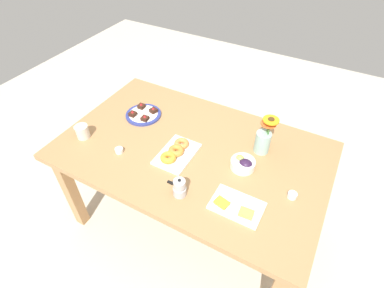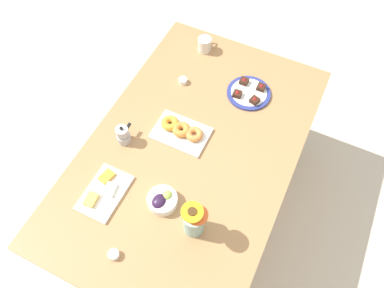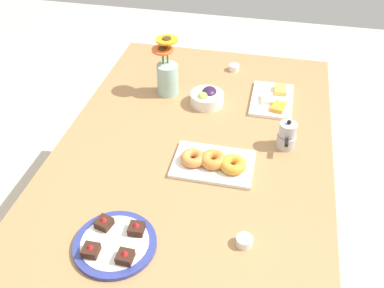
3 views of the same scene
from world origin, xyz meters
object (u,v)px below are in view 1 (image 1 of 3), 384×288
grape_bowl (243,164)px  dessert_plate (143,114)px  cheese_platter (236,206)px  jam_cup_honey (119,150)px  jam_cup_berry (292,195)px  flower_vase (263,140)px  croissant_platter (176,152)px  coffee_mug (82,131)px  moka_pot (179,188)px  dining_table (192,159)px

grape_bowl → dessert_plate: grape_bowl is taller
cheese_platter → jam_cup_honey: 0.76m
jam_cup_berry → flower_vase: 0.37m
grape_bowl → croissant_platter: grape_bowl is taller
cheese_platter → jam_cup_honey: size_ratio=5.42×
coffee_mug → flower_vase: bearing=-157.7°
grape_bowl → jam_cup_honey: size_ratio=2.89×
jam_cup_honey → moka_pot: moka_pot is taller
dessert_plate → flower_vase: flower_vase is taller
flower_vase → moka_pot: size_ratio=2.09×
grape_bowl → croissant_platter: 0.39m
grape_bowl → jam_cup_honey: (0.69, 0.24, -0.01)m
coffee_mug → dining_table: bearing=-160.4°
grape_bowl → jam_cup_berry: 0.31m
coffee_mug → flower_vase: (-1.02, -0.42, 0.04)m
dining_table → moka_pot: bearing=108.1°
croissant_platter → jam_cup_honey: size_ratio=5.83×
grape_bowl → jam_cup_honey: 0.73m
coffee_mug → jam_cup_honey: bearing=179.7°
coffee_mug → croissant_platter: (-0.59, -0.14, -0.02)m
cheese_platter → moka_pot: moka_pot is taller
jam_cup_berry → dessert_plate: bearing=-10.3°
dining_table → croissant_platter: size_ratio=5.71×
dining_table → jam_cup_berry: 0.64m
grape_bowl → moka_pot: bearing=57.1°
dessert_plate → moka_pot: 0.72m
dining_table → coffee_mug: 0.70m
croissant_platter → flower_vase: flower_vase is taller
dessert_plate → moka_pot: size_ratio=2.02×
coffee_mug → cheese_platter: bearing=178.4°
cheese_platter → jam_cup_berry: size_ratio=5.42×
croissant_platter → dessert_plate: 0.45m
cheese_platter → moka_pot: size_ratio=2.18×
dining_table → dessert_plate: bearing=-16.0°
cheese_platter → jam_cup_berry: bearing=-139.2°
croissant_platter → grape_bowl: bearing=-166.0°
cheese_platter → croissant_platter: croissant_platter is taller
grape_bowl → cheese_platter: (-0.07, 0.27, -0.02)m
cheese_platter → jam_cup_honey: (0.76, -0.03, 0.00)m
flower_vase → moka_pot: bearing=63.0°
cheese_platter → grape_bowl: bearing=-74.7°
jam_cup_berry → flower_vase: flower_vase is taller
dining_table → flower_vase: flower_vase is taller
dining_table → cheese_platter: (-0.40, 0.26, 0.10)m
flower_vase → croissant_platter: bearing=32.8°
dining_table → grape_bowl: 0.34m
dining_table → flower_vase: bearing=-153.2°
dining_table → cheese_platter: cheese_platter is taller
grape_bowl → jam_cup_honey: grape_bowl is taller
jam_cup_berry → dessert_plate: (1.07, -0.19, -0.00)m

